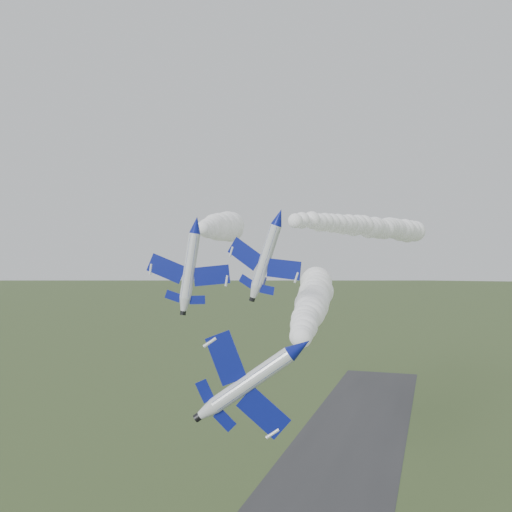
% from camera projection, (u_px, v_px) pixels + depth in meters
% --- Properties ---
extents(jet_lead, '(5.84, 11.42, 7.78)m').
position_uv_depth(jet_lead, '(300.00, 347.00, 45.69)').
color(jet_lead, silver).
extents(smoke_trail_jet_lead, '(16.87, 56.14, 5.43)m').
position_uv_depth(smoke_trail_jet_lead, '(313.00, 302.00, 75.91)').
color(smoke_trail_jet_lead, white).
extents(jet_pair_left, '(10.13, 11.99, 3.17)m').
position_uv_depth(jet_pair_left, '(196.00, 225.00, 68.79)').
color(jet_pair_left, silver).
extents(smoke_trail_jet_pair_left, '(18.12, 54.55, 5.87)m').
position_uv_depth(smoke_trail_jet_pair_left, '(221.00, 227.00, 98.55)').
color(smoke_trail_jet_pair_left, white).
extents(jet_pair_right, '(8.95, 11.23, 3.72)m').
position_uv_depth(jet_pair_right, '(279.00, 217.00, 64.48)').
color(jet_pair_right, silver).
extents(smoke_trail_jet_pair_right, '(14.93, 74.18, 4.75)m').
position_uv_depth(smoke_trail_jet_pair_right, '(374.00, 227.00, 99.83)').
color(smoke_trail_jet_pair_right, white).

